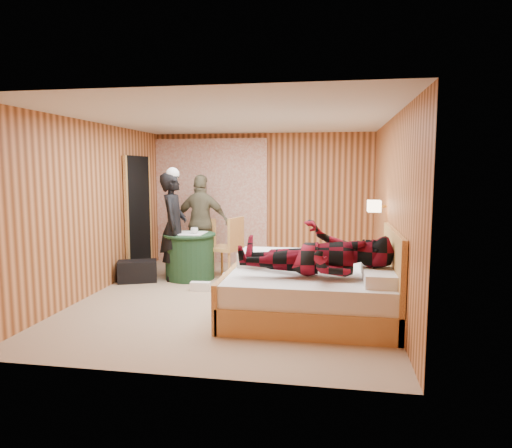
% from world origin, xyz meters
% --- Properties ---
extents(floor, '(4.20, 5.00, 0.01)m').
position_xyz_m(floor, '(0.00, 0.00, 0.00)').
color(floor, tan).
rests_on(floor, ground).
extents(ceiling, '(4.20, 5.00, 0.01)m').
position_xyz_m(ceiling, '(0.00, 0.00, 2.50)').
color(ceiling, silver).
rests_on(ceiling, wall_back).
extents(wall_back, '(4.20, 0.02, 2.50)m').
position_xyz_m(wall_back, '(0.00, 2.50, 1.25)').
color(wall_back, '#D28650').
rests_on(wall_back, floor).
extents(wall_left, '(0.02, 5.00, 2.50)m').
position_xyz_m(wall_left, '(-2.10, 0.00, 1.25)').
color(wall_left, '#D28650').
rests_on(wall_left, floor).
extents(wall_right, '(0.02, 5.00, 2.50)m').
position_xyz_m(wall_right, '(2.10, 0.00, 1.25)').
color(wall_right, '#D28650').
rests_on(wall_right, floor).
extents(curtain, '(2.20, 0.08, 2.40)m').
position_xyz_m(curtain, '(-1.00, 2.43, 1.20)').
color(curtain, beige).
rests_on(curtain, floor).
extents(doorway, '(0.06, 0.90, 2.05)m').
position_xyz_m(doorway, '(-2.06, 1.40, 1.02)').
color(doorway, black).
rests_on(doorway, floor).
extents(wall_lamp, '(0.26, 0.24, 0.16)m').
position_xyz_m(wall_lamp, '(1.92, 0.45, 1.30)').
color(wall_lamp, gold).
rests_on(wall_lamp, wall_right).
extents(bed, '(2.05, 1.62, 1.11)m').
position_xyz_m(bed, '(1.12, -0.68, 0.32)').
color(bed, '#E6B95E').
rests_on(bed, floor).
extents(nightstand, '(0.42, 0.57, 0.55)m').
position_xyz_m(nightstand, '(1.88, 0.40, 0.28)').
color(nightstand, '#E6B95E').
rests_on(nightstand, floor).
extents(round_table, '(0.87, 0.87, 0.77)m').
position_xyz_m(round_table, '(-0.99, 1.01, 0.39)').
color(round_table, '#1E4227').
rests_on(round_table, floor).
extents(chair_far, '(0.52, 0.52, 0.93)m').
position_xyz_m(chair_far, '(-0.97, 1.69, 0.54)').
color(chair_far, '#E6B95E').
rests_on(chair_far, floor).
extents(chair_near, '(0.59, 0.59, 1.03)m').
position_xyz_m(chair_near, '(-0.34, 1.17, 0.60)').
color(chair_near, '#E6B95E').
rests_on(chair_near, floor).
extents(duffel_bag, '(0.69, 0.53, 0.35)m').
position_xyz_m(duffel_bag, '(-1.77, 0.65, 0.17)').
color(duffel_bag, black).
rests_on(duffel_bag, floor).
extents(sneaker_left, '(0.31, 0.15, 0.13)m').
position_xyz_m(sneaker_left, '(-0.60, 0.28, 0.07)').
color(sneaker_left, white).
rests_on(sneaker_left, floor).
extents(sneaker_right, '(0.29, 0.14, 0.13)m').
position_xyz_m(sneaker_right, '(-0.28, 0.99, 0.06)').
color(sneaker_right, white).
rests_on(sneaker_right, floor).
extents(woman_standing, '(0.51, 0.70, 1.77)m').
position_xyz_m(woman_standing, '(-1.23, 0.92, 0.88)').
color(woman_standing, black).
rests_on(woman_standing, floor).
extents(man_at_table, '(1.04, 0.49, 1.72)m').
position_xyz_m(man_at_table, '(-0.99, 1.74, 0.86)').
color(man_at_table, brown).
rests_on(man_at_table, floor).
extents(man_on_bed, '(0.86, 0.67, 1.77)m').
position_xyz_m(man_on_bed, '(1.15, -0.91, 0.99)').
color(man_on_bed, maroon).
rests_on(man_on_bed, bed).
extents(book_lower, '(0.20, 0.25, 0.02)m').
position_xyz_m(book_lower, '(1.88, 0.35, 0.56)').
color(book_lower, white).
rests_on(book_lower, nightstand).
extents(book_upper, '(0.26, 0.28, 0.02)m').
position_xyz_m(book_upper, '(1.88, 0.35, 0.58)').
color(book_upper, white).
rests_on(book_upper, nightstand).
extents(cup_nightstand, '(0.11, 0.11, 0.09)m').
position_xyz_m(cup_nightstand, '(1.88, 0.53, 0.59)').
color(cup_nightstand, white).
rests_on(cup_nightstand, nightstand).
extents(cup_table, '(0.14, 0.14, 0.10)m').
position_xyz_m(cup_table, '(-0.89, 0.96, 0.82)').
color(cup_table, white).
rests_on(cup_table, round_table).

